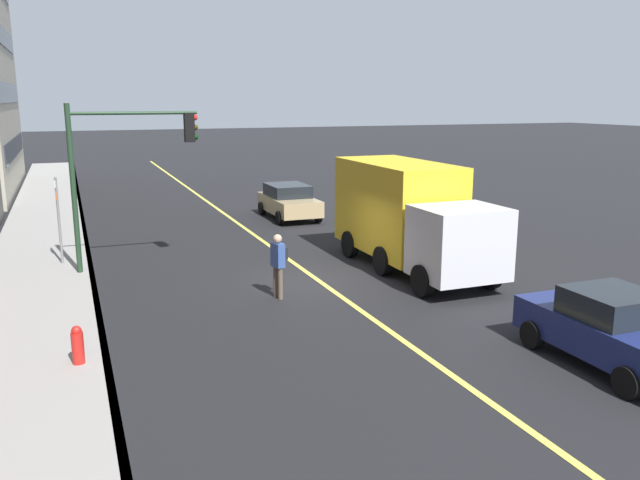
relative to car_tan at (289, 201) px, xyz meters
name	(u,v)px	position (x,y,z in m)	size (l,w,h in m)	color
ground	(316,279)	(-9.98, 2.49, -0.79)	(200.00, 200.00, 0.00)	black
sidewalk_slab	(34,307)	(-9.98, 10.30, -0.72)	(80.00, 3.18, 0.15)	gray
curb_edge	(96,300)	(-9.98, 8.79, -0.72)	(80.00, 0.16, 0.15)	slate
lane_stripe_center	(316,279)	(-9.98, 2.49, -0.79)	(80.00, 0.16, 0.01)	#D8CC4C
car_tan	(289,201)	(0.00, 0.00, 0.00)	(4.07, 2.00, 1.52)	tan
car_navy	(611,329)	(-18.09, -0.78, -0.02)	(3.95, 1.90, 1.57)	navy
truck_yellow	(409,214)	(-9.81, -0.71, 0.96)	(7.14, 2.50, 3.33)	silver
pedestrian_with_backpack	(278,261)	(-11.33, 4.11, 0.25)	(0.46, 0.43, 1.78)	brown
traffic_light_mast	(125,158)	(-7.09, 7.59, 2.79)	(0.28, 3.85, 5.20)	#1E3823
street_sign_post	(58,215)	(-5.72, 9.61, 0.93)	(0.60, 0.08, 2.92)	slate
fire_hydrant	(78,348)	(-14.47, 9.31, -0.33)	(0.24, 0.24, 0.94)	red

